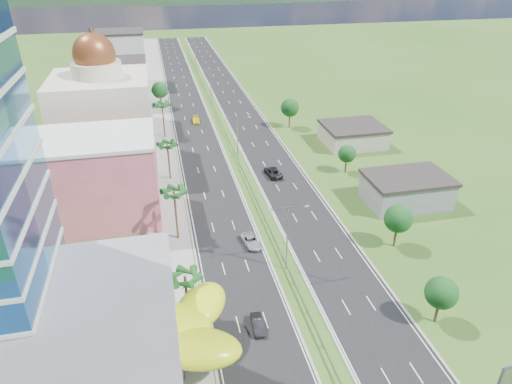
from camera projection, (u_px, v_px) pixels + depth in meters
ground at (306, 314)px, 61.07m from camera, size 500.00×500.00×0.00m
road_left at (189, 111)px, 137.09m from camera, size 11.00×260.00×0.04m
road_right at (238, 108)px, 139.97m from camera, size 11.00×260.00×0.04m
sidewalk_left at (157, 113)px, 135.25m from camera, size 7.00×260.00×0.12m
median_guardrail at (223, 128)px, 122.75m from camera, size 0.10×216.06×0.76m
streetlight_median_b at (287, 232)px, 66.50m from camera, size 6.04×0.25×11.00m
streetlight_median_c at (237, 135)px, 100.93m from camera, size 6.04×0.25×11.00m
streetlight_median_d at (211, 83)px, 139.67m from camera, size 6.04×0.25×11.00m
streetlight_median_e at (195, 54)px, 178.40m from camera, size 6.04×0.25×11.00m
mall_podium at (33, 361)px, 47.17m from camera, size 30.00×24.00×11.00m
lime_canopy at (151, 332)px, 51.43m from camera, size 18.00×15.00×7.40m
pink_shophouse at (99, 180)px, 79.71m from camera, size 20.00×15.00×15.00m
domed_building at (104, 117)px, 97.69m from camera, size 20.00×20.00×28.70m
midrise_grey at (117, 99)px, 120.98m from camera, size 16.00×15.00×16.00m
midrise_beige at (121, 83)px, 140.62m from camera, size 16.00×15.00×13.00m
midrise_white at (122, 60)px, 159.24m from camera, size 16.00×15.00×18.00m
shed_near at (406, 191)px, 86.79m from camera, size 15.00×10.00×5.00m
shed_far at (353, 136)px, 113.14m from camera, size 14.00×12.00×4.40m
palm_tree_b at (185, 279)px, 56.49m from camera, size 3.60×3.60×8.10m
palm_tree_c at (174, 194)px, 73.03m from camera, size 3.60×3.60×9.60m
palm_tree_d at (167, 146)px, 93.28m from camera, size 3.60×3.60×8.60m
palm_tree_e at (162, 106)px, 114.43m from camera, size 3.60×3.60×9.40m
leafy_tree_lfar at (160, 90)px, 137.24m from camera, size 4.90×4.90×8.05m
leafy_tree_ra at (441, 293)px, 57.59m from camera, size 4.20×4.20×6.90m
leafy_tree_rb at (398, 219)px, 72.61m from camera, size 4.55×4.55×7.47m
leafy_tree_rc at (347, 154)px, 97.67m from camera, size 3.85×3.85×6.33m
leafy_tree_rd at (290, 108)px, 122.16m from camera, size 4.90×4.90×8.05m
car_dark_left at (258, 324)px, 58.40m from camera, size 1.59×4.09×1.33m
car_silver_mid_left at (251, 241)px, 74.95m from camera, size 3.13×5.36×1.40m
car_yellow_far_left at (196, 120)px, 128.01m from camera, size 2.25×5.02×1.43m
car_dark_far_right at (273, 172)px, 97.87m from camera, size 3.32×6.11×1.63m
motorcycle at (221, 354)px, 54.12m from camera, size 0.65×2.01×1.27m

